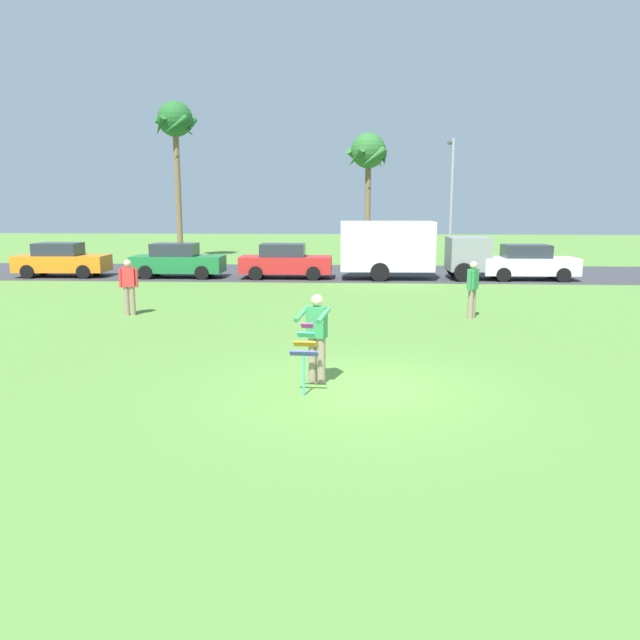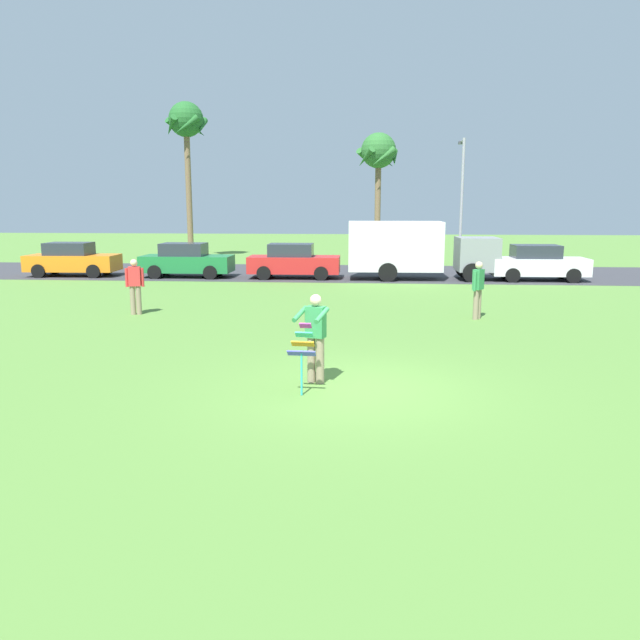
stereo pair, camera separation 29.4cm
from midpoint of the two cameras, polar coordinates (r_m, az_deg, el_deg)
name	(u,v)px [view 1 (the left image)]	position (r m, az deg, el deg)	size (l,w,h in m)	color
ground_plane	(359,389)	(11.71, 2.85, -6.33)	(120.00, 120.00, 0.00)	#568438
road_strip	(357,273)	(31.14, 3.19, 4.33)	(120.00, 8.00, 0.01)	#38383D
person_kite_flyer	(317,335)	(11.84, -1.03, -1.38)	(0.68, 0.75, 1.73)	gray
kite_held	(305,347)	(11.25, -2.14, -2.50)	(0.52, 0.64, 1.25)	#D83399
parked_car_orange	(62,260)	(31.93, -22.88, 5.06)	(4.26, 1.96, 1.60)	orange
parked_car_green	(178,261)	(29.90, -13.22, 5.29)	(4.20, 1.84, 1.60)	#1E7238
parked_car_red	(285,262)	(28.88, -3.49, 5.37)	(4.22, 1.88, 1.60)	red
parked_truck_grey_van	(405,248)	(28.70, 7.49, 6.54)	(6.75, 2.25, 2.62)	gray
parked_car_white	(528,263)	(29.67, 18.28, 4.99)	(4.22, 1.87, 1.60)	white
palm_tree_left_near	(175,127)	(40.25, -13.35, 16.89)	(2.58, 2.71, 9.49)	brown
palm_tree_right_near	(368,156)	(38.79, 4.23, 14.81)	(2.58, 2.71, 7.61)	brown
streetlight_pole	(451,193)	(36.65, 11.73, 11.33)	(0.24, 1.65, 7.00)	#9E9EA3
person_walker_near	(473,288)	(19.14, 13.40, 2.89)	(0.38, 0.49, 1.73)	gray
person_walker_far	(129,285)	(20.09, -17.55, 3.04)	(0.56, 0.29, 1.73)	gray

